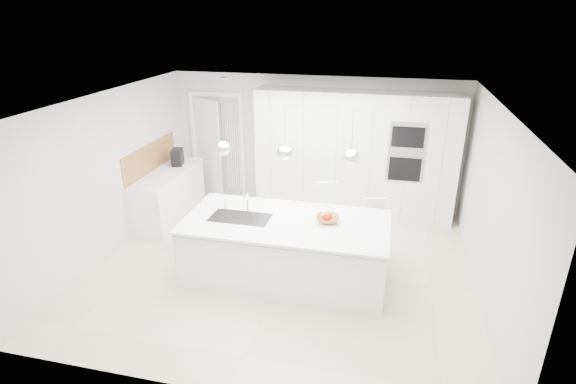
% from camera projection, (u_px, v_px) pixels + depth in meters
% --- Properties ---
extents(floor, '(5.50, 5.50, 0.00)m').
position_uv_depth(floor, '(284.00, 266.00, 6.80)').
color(floor, beige).
rests_on(floor, ground).
extents(wall_back, '(5.50, 0.00, 5.50)m').
position_uv_depth(wall_back, '(314.00, 142.00, 8.58)').
color(wall_back, silver).
rests_on(wall_back, ground).
extents(wall_left, '(0.00, 5.00, 5.00)m').
position_uv_depth(wall_left, '(110.00, 175.00, 6.90)').
color(wall_left, silver).
rests_on(wall_left, ground).
extents(ceiling, '(5.50, 5.50, 0.00)m').
position_uv_depth(ceiling, '(283.00, 101.00, 5.85)').
color(ceiling, white).
rests_on(ceiling, wall_back).
extents(tall_cabinets, '(3.60, 0.60, 2.30)m').
position_uv_depth(tall_cabinets, '(354.00, 155.00, 8.18)').
color(tall_cabinets, white).
rests_on(tall_cabinets, floor).
extents(oven_stack, '(0.62, 0.04, 1.05)m').
position_uv_depth(oven_stack, '(406.00, 153.00, 7.63)').
color(oven_stack, '#A5A5A8').
rests_on(oven_stack, tall_cabinets).
extents(doorway_frame, '(1.11, 0.08, 2.13)m').
position_uv_depth(doorway_frame, '(218.00, 147.00, 9.04)').
color(doorway_frame, white).
rests_on(doorway_frame, floor).
extents(hallway_door, '(0.76, 0.38, 2.00)m').
position_uv_depth(hallway_door, '(206.00, 148.00, 9.06)').
color(hallway_door, white).
rests_on(hallway_door, floor).
extents(radiator, '(0.32, 0.04, 1.40)m').
position_uv_depth(radiator, '(234.00, 157.00, 9.03)').
color(radiator, white).
rests_on(radiator, floor).
extents(left_base_cabinets, '(0.60, 1.80, 0.86)m').
position_uv_depth(left_base_cabinets, '(169.00, 196.00, 8.23)').
color(left_base_cabinets, white).
rests_on(left_base_cabinets, floor).
extents(left_worktop, '(0.62, 1.82, 0.04)m').
position_uv_depth(left_worktop, '(167.00, 173.00, 8.06)').
color(left_worktop, white).
rests_on(left_worktop, left_base_cabinets).
extents(oak_backsplash, '(0.02, 1.80, 0.50)m').
position_uv_depth(oak_backsplash, '(150.00, 158.00, 8.02)').
color(oak_backsplash, '#AB7137').
rests_on(oak_backsplash, wall_left).
extents(island_base, '(2.80, 1.20, 0.86)m').
position_uv_depth(island_base, '(285.00, 252.00, 6.34)').
color(island_base, white).
rests_on(island_base, floor).
extents(island_worktop, '(2.84, 1.40, 0.04)m').
position_uv_depth(island_worktop, '(286.00, 222.00, 6.22)').
color(island_worktop, white).
rests_on(island_worktop, island_base).
extents(island_sink, '(0.84, 0.44, 0.18)m').
position_uv_depth(island_sink, '(240.00, 223.00, 6.33)').
color(island_sink, '#3F3F42').
rests_on(island_sink, island_worktop).
extents(island_tap, '(0.02, 0.02, 0.30)m').
position_uv_depth(island_tap, '(248.00, 203.00, 6.41)').
color(island_tap, white).
rests_on(island_tap, island_worktop).
extents(pendant_left, '(0.20, 0.20, 0.20)m').
position_uv_depth(pendant_left, '(223.00, 148.00, 5.96)').
color(pendant_left, white).
rests_on(pendant_left, ceiling).
extents(pendant_mid, '(0.20, 0.20, 0.20)m').
position_uv_depth(pendant_mid, '(285.00, 153.00, 5.79)').
color(pendant_mid, white).
rests_on(pendant_mid, ceiling).
extents(pendant_right, '(0.20, 0.20, 0.20)m').
position_uv_depth(pendant_right, '(351.00, 157.00, 5.61)').
color(pendant_right, white).
rests_on(pendant_right, ceiling).
extents(fruit_bowl, '(0.36, 0.36, 0.08)m').
position_uv_depth(fruit_bowl, '(328.00, 219.00, 6.16)').
color(fruit_bowl, '#AB7137').
rests_on(fruit_bowl, island_worktop).
extents(espresso_machine, '(0.25, 0.32, 0.31)m').
position_uv_depth(espresso_machine, '(177.00, 157.00, 8.37)').
color(espresso_machine, black).
rests_on(espresso_machine, left_worktop).
extents(bar_stool_left, '(0.48, 0.58, 1.10)m').
position_uv_depth(bar_stool_left, '(325.00, 218.00, 7.08)').
color(bar_stool_left, white).
rests_on(bar_stool_left, floor).
extents(bar_stool_right, '(0.43, 0.52, 0.98)m').
position_uv_depth(bar_stool_right, '(373.00, 232.00, 6.79)').
color(bar_stool_right, white).
rests_on(bar_stool_right, floor).
extents(apple_a, '(0.08, 0.08, 0.08)m').
position_uv_depth(apple_a, '(327.00, 218.00, 6.12)').
color(apple_a, '#A3140E').
rests_on(apple_a, fruit_bowl).
extents(apple_b, '(0.08, 0.08, 0.08)m').
position_uv_depth(apple_b, '(325.00, 217.00, 6.14)').
color(apple_b, '#A3140E').
rests_on(apple_b, fruit_bowl).
extents(apple_c, '(0.08, 0.08, 0.08)m').
position_uv_depth(apple_c, '(330.00, 217.00, 6.16)').
color(apple_c, '#A3140E').
rests_on(apple_c, fruit_bowl).
extents(banana_bunch, '(0.22, 0.16, 0.19)m').
position_uv_depth(banana_bunch, '(329.00, 215.00, 6.14)').
color(banana_bunch, yellow).
rests_on(banana_bunch, fruit_bowl).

